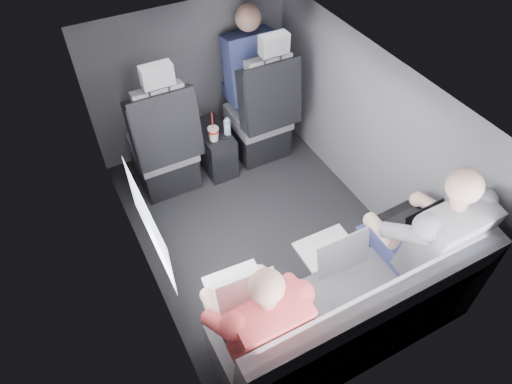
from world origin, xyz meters
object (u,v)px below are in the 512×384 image
soda_cup (213,134)px  passenger_front_right (249,68)px  front_seat_right (261,118)px  water_bottle (227,127)px  laptop_black (411,220)px  laptop_white (240,288)px  front_seat_left (165,149)px  passenger_rear_right (423,237)px  laptop_silver (332,250)px  passenger_rear_left (256,321)px  center_console (214,148)px  rear_bench (345,319)px

soda_cup → passenger_front_right: bearing=33.8°
front_seat_right → water_bottle: size_ratio=7.68×
laptop_black → passenger_front_right: passenger_front_right is taller
laptop_black → laptop_white: bearing=177.0°
laptop_black → front_seat_left: bearing=123.3°
front_seat_left → passenger_rear_right: 2.10m
water_bottle → laptop_silver: (-0.03, -1.55, 0.16)m
soda_cup → passenger_rear_left: size_ratio=0.24×
passenger_front_right → front_seat_left: bearing=-164.2°
laptop_silver → passenger_rear_left: bearing=-163.0°
water_bottle → passenger_rear_left: 1.87m
soda_cup → front_seat_right: bearing=9.4°
passenger_rear_left → laptop_silver: bearing=17.0°
laptop_white → passenger_front_right: (1.01, 1.85, 0.13)m
water_bottle → laptop_black: (0.55, -1.59, 0.15)m
front_seat_left → water_bottle: bearing=-6.6°
passenger_rear_left → passenger_rear_right: bearing=-0.1°
soda_cup → passenger_front_right: passenger_front_right is taller
laptop_black → water_bottle: bearing=108.9°
laptop_white → passenger_front_right: bearing=61.3°
center_console → laptop_white: laptop_white is taller
passenger_rear_left → water_bottle: bearing=69.5°
laptop_silver → front_seat_right: bearing=76.4°
laptop_silver → passenger_front_right: 1.92m
center_console → laptop_silver: bearing=-88.0°
front_seat_left → passenger_rear_left: front_seat_left is taller
laptop_white → center_console: bearing=71.4°
soda_cup → laptop_white: 1.60m
passenger_front_right → laptop_black: bearing=-84.8°
front_seat_left → passenger_front_right: size_ratio=1.43×
water_bottle → laptop_black: laptop_black is taller
soda_cup → passenger_rear_right: (0.64, -1.73, 0.18)m
laptop_black → passenger_rear_left: (-1.20, -0.15, -0.02)m
front_seat_right → laptop_silver: (-0.39, -1.62, 0.23)m
rear_bench → front_seat_left: bearing=103.3°
water_bottle → passenger_rear_right: bearing=-74.0°
laptop_black → passenger_rear_right: bearing=-106.3°
soda_cup → passenger_rear_right: bearing=-69.7°
front_seat_left → laptop_white: size_ratio=3.65×
center_console → rear_bench: size_ratio=0.30×
water_bottle → passenger_rear_left: bearing=-110.5°
soda_cup → passenger_rear_right: passenger_rear_right is taller
laptop_black → passenger_rear_right: passenger_rear_right is taller
front_seat_right → passenger_rear_left: front_seat_right is taller
center_console → laptop_black: laptop_black is taller
front_seat_right → laptop_black: size_ratio=3.90×
rear_bench → laptop_silver: 0.44m
soda_cup → laptop_white: size_ratio=0.82×
front_seat_left → center_console: size_ratio=2.64×
front_seat_right → passenger_front_right: size_ratio=1.43×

